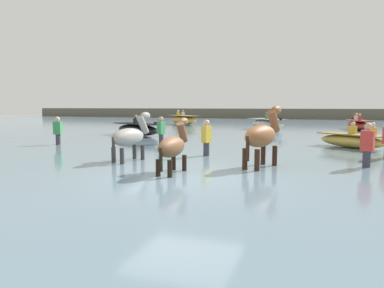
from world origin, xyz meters
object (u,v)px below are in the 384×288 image
Objects in this scene: horse_trailing_grey at (130,138)px; horse_flank_chestnut at (262,138)px; boat_far_offshore at (184,120)px; boat_near_starboard at (267,124)px; boat_far_inshore at (138,129)px; person_onlooker_right at (58,135)px; boat_distant_west at (352,140)px; person_wading_close at (161,134)px; horse_lead_bay at (173,148)px; boat_distant_east at (358,125)px; person_spectator_far at (206,143)px; person_wading_mid at (367,151)px.

horse_flank_chestnut reaches higher than horse_trailing_grey.
horse_flank_chestnut is 21.68m from boat_far_offshore.
boat_near_starboard is at bearing 82.67° from horse_trailing_grey.
boat_far_inshore is 2.28× the size of person_onlooker_right.
horse_trailing_grey is 1.16× the size of person_onlooker_right.
person_onlooker_right reaches higher than boat_distant_west.
person_wading_close is (3.12, -3.63, 0.08)m from boat_far_inshore.
boat_near_starboard is (-1.86, 15.09, -0.41)m from horse_flank_chestnut.
horse_lead_bay is 2.31m from horse_trailing_grey.
horse_trailing_grey is 15.51m from boat_near_starboard.
person_wading_close is (4.08, 1.58, 0.00)m from person_onlooker_right.
boat_near_starboard is (-5.94, -1.99, 0.04)m from boat_distant_east.
horse_flank_chestnut reaches higher than person_onlooker_right.
person_spectator_far is at bearing 143.24° from horse_flank_chestnut.
boat_far_offshore is at bearing 92.64° from person_onlooker_right.
boat_far_offshore is (-9.73, 19.37, -0.38)m from horse_flank_chestnut.
person_spectator_far is at bearing 92.06° from horse_lead_bay.
boat_distant_west is 6.27m from person_spectator_far.
person_wading_mid is at bearing 10.51° from horse_trailing_grey.
horse_lead_bay is at bearing -30.49° from person_onlooker_right.
horse_flank_chestnut is 1.28× the size of person_wading_mid.
person_spectator_far is (5.97, -6.27, 0.08)m from boat_far_inshore.
horse_flank_chestnut is 1.28× the size of person_wading_close.
person_onlooker_right is (-8.95, 2.57, -0.36)m from horse_flank_chestnut.
boat_far_inshore is at bearing 117.27° from horse_trailing_grey.
boat_near_starboard reaches higher than person_spectator_far.
boat_near_starboard is at bearing 60.47° from person_onlooker_right.
boat_near_starboard is (0.05, 16.67, -0.23)m from horse_lead_bay.
person_spectator_far is at bearing -90.70° from boat_near_starboard.
horse_lead_bay is 2.48m from horse_flank_chestnut.
boat_distant_east is 16.23m from person_wading_mid.
horse_lead_bay is at bearing -90.18° from boat_near_starboard.
horse_trailing_grey is 9.08m from boat_far_inshore.
person_wading_mid is (-0.06, -4.71, 0.14)m from boat_distant_west.
boat_distant_west is (12.43, -13.75, -0.13)m from boat_far_offshore.
person_onlooker_right and person_wading_close have the same top height.
horse_trailing_grey is 1.16× the size of person_wading_mid.
person_onlooker_right is at bearing -119.53° from boat_near_starboard.
person_wading_close is 3.88m from person_spectator_far.
boat_far_offshore is at bearing 116.66° from horse_flank_chestnut.
horse_flank_chestnut reaches higher than boat_distant_east.
horse_lead_bay is 8.56m from boat_distant_west.
horse_lead_bay is 0.50× the size of boat_near_starboard.
boat_far_offshore is (-7.81, 20.94, -0.19)m from horse_lead_bay.
horse_flank_chestnut is 0.61× the size of boat_distant_east.
horse_flank_chestnut is at bearing 39.40° from horse_lead_bay.
horse_flank_chestnut reaches higher than boat_far_inshore.
horse_lead_bay is at bearing -33.74° from horse_trailing_grey.
horse_trailing_grey is at bearing -169.49° from person_wading_mid.
boat_distant_east is at bearing -9.41° from boat_far_offshore.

